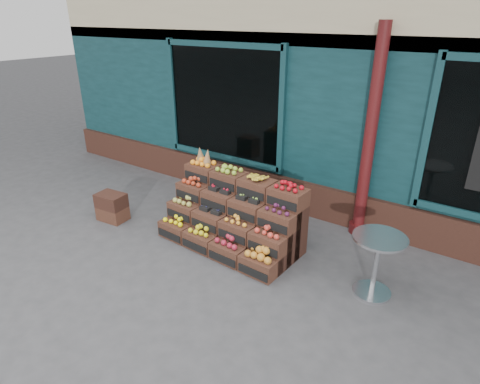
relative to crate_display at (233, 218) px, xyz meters
The scene contains 6 objects.
ground 0.83m from the crate_display, 65.91° to the right, with size 60.00×60.00×0.00m, color #3E3E40.
shop_facade 4.89m from the crate_display, 86.22° to the left, with size 12.00×6.24×4.80m.
crate_display is the anchor object (origin of this frame).
spare_crates 2.22m from the crate_display, 164.14° to the right, with size 0.52×0.38×0.48m.
bistro_table 2.20m from the crate_display, ahead, with size 0.65×0.65×0.82m.
shopkeeper 2.39m from the crate_display, 121.25° to the left, with size 0.74×0.49×2.04m, color #19591C.
Camera 1 is at (2.90, -3.75, 3.27)m, focal length 30.00 mm.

